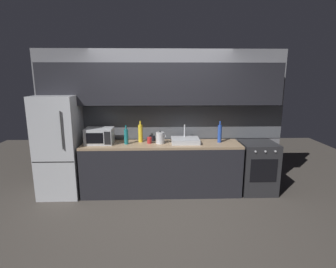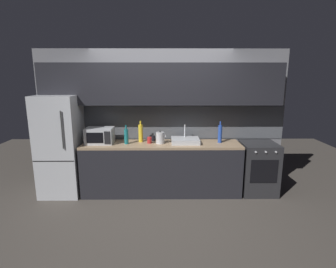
{
  "view_description": "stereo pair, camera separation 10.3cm",
  "coord_description": "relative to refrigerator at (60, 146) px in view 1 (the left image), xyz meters",
  "views": [
    {
      "loc": [
        -0.03,
        -3.51,
        2.03
      ],
      "look_at": [
        0.11,
        0.9,
        1.06
      ],
      "focal_mm": 28.25,
      "sensor_mm": 36.0,
      "label": 1
    },
    {
      "loc": [
        0.08,
        -3.51,
        2.03
      ],
      "look_at": [
        0.11,
        0.9,
        1.06
      ],
      "focal_mm": 28.25,
      "sensor_mm": 36.0,
      "label": 2
    }
  ],
  "objects": [
    {
      "name": "ground_plane",
      "position": [
        1.74,
        -0.9,
        -0.86
      ],
      "size": [
        10.0,
        10.0,
        0.0
      ],
      "primitive_type": "plane",
      "color": "#3D3833"
    },
    {
      "name": "back_wall",
      "position": [
        1.74,
        0.3,
        0.69
      ],
      "size": [
        4.46,
        0.44,
        2.5
      ],
      "color": "slate",
      "rests_on": "ground"
    },
    {
      "name": "counter_run",
      "position": [
        1.74,
        0.0,
        -0.41
      ],
      "size": [
        2.72,
        0.6,
        0.9
      ],
      "color": "black",
      "rests_on": "ground"
    },
    {
      "name": "refrigerator",
      "position": [
        0.0,
        0.0,
        0.0
      ],
      "size": [
        0.68,
        0.69,
        1.73
      ],
      "color": "#ADAFB5",
      "rests_on": "ground"
    },
    {
      "name": "oven_range",
      "position": [
        3.44,
        -0.0,
        -0.41
      ],
      "size": [
        0.6,
        0.62,
        0.9
      ],
      "color": "#232326",
      "rests_on": "ground"
    },
    {
      "name": "microwave",
      "position": [
        0.68,
        0.02,
        0.17
      ],
      "size": [
        0.46,
        0.35,
        0.27
      ],
      "color": "#A8AAAF",
      "rests_on": "counter_run"
    },
    {
      "name": "sink_basin",
      "position": [
        2.15,
        0.03,
        0.08
      ],
      "size": [
        0.48,
        0.38,
        0.3
      ],
      "color": "#ADAFB5",
      "rests_on": "counter_run"
    },
    {
      "name": "kettle",
      "position": [
        1.72,
        -0.0,
        0.14
      ],
      "size": [
        0.18,
        0.14,
        0.22
      ],
      "color": "#B7BABF",
      "rests_on": "counter_run"
    },
    {
      "name": "wine_bottle_blue",
      "position": [
        2.75,
        0.05,
        0.19
      ],
      "size": [
        0.07,
        0.07,
        0.37
      ],
      "color": "#234299",
      "rests_on": "counter_run"
    },
    {
      "name": "wine_bottle_yellow",
      "position": [
        1.37,
        0.12,
        0.19
      ],
      "size": [
        0.08,
        0.08,
        0.37
      ],
      "color": "gold",
      "rests_on": "counter_run"
    },
    {
      "name": "wine_bottle_teal",
      "position": [
        1.14,
        -0.03,
        0.17
      ],
      "size": [
        0.07,
        0.07,
        0.33
      ],
      "color": "#19666B",
      "rests_on": "counter_run"
    },
    {
      "name": "mug_red",
      "position": [
        1.53,
        0.01,
        0.09
      ],
      "size": [
        0.07,
        0.07,
        0.11
      ],
      "primitive_type": "cylinder",
      "color": "#A82323",
      "rests_on": "counter_run"
    },
    {
      "name": "mug_dark",
      "position": [
        1.59,
        0.19,
        0.08
      ],
      "size": [
        0.07,
        0.07,
        0.09
      ],
      "primitive_type": "cylinder",
      "color": "black",
      "rests_on": "counter_run"
    }
  ]
}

